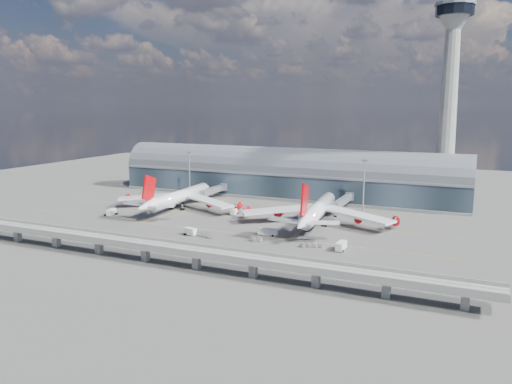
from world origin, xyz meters
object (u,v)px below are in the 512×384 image
at_px(control_tower, 448,105).
at_px(floodlight_mast_right, 364,184).
at_px(service_truck_3, 341,246).
at_px(service_truck_4, 234,212).
at_px(cargo_train_0, 204,235).
at_px(service_truck_1, 190,232).
at_px(airliner_left, 178,197).
at_px(airliner_right, 317,211).
at_px(service_truck_2, 268,232).
at_px(service_truck_0, 111,212).
at_px(cargo_train_1, 312,245).
at_px(floodlight_mast_left, 189,172).
at_px(cargo_train_2, 256,239).
at_px(service_truck_5, 177,201).

bearing_deg(control_tower, floodlight_mast_right, -141.34).
bearing_deg(service_truck_3, service_truck_4, 151.36).
distance_m(service_truck_3, cargo_train_0, 54.77).
xyz_separation_m(service_truck_1, cargo_train_0, (6.43, -0.10, -0.72)).
height_order(airliner_left, airliner_right, airliner_right).
bearing_deg(floodlight_mast_right, service_truck_2, -111.61).
distance_m(service_truck_1, cargo_train_0, 6.47).
distance_m(service_truck_0, service_truck_1, 56.11).
relative_size(control_tower, airliner_right, 1.41).
relative_size(service_truck_1, cargo_train_1, 0.62).
bearing_deg(service_truck_2, floodlight_mast_left, 47.03).
distance_m(service_truck_3, cargo_train_2, 33.04).
height_order(floodlight_mast_left, service_truck_5, floodlight_mast_left).
height_order(airliner_right, service_truck_4, airliner_right).
distance_m(floodlight_mast_left, cargo_train_1, 120.77).
bearing_deg(service_truck_3, floodlight_mast_left, 148.80).
distance_m(service_truck_1, service_truck_4, 41.18).
bearing_deg(service_truck_0, service_truck_3, -24.00).
xyz_separation_m(control_tower, service_truck_1, (-88.67, -103.14, -50.13)).
xyz_separation_m(floodlight_mast_left, cargo_train_2, (74.37, -72.59, -12.79)).
height_order(service_truck_1, service_truck_4, service_truck_1).
bearing_deg(service_truck_0, service_truck_2, -20.69).
relative_size(service_truck_4, cargo_train_2, 1.00).
bearing_deg(service_truck_1, service_truck_2, -54.83).
bearing_deg(airliner_left, cargo_train_2, -36.11).
bearing_deg(service_truck_3, service_truck_0, 176.34).
bearing_deg(cargo_train_2, service_truck_4, 52.42).
xyz_separation_m(service_truck_0, service_truck_1, (53.76, -16.06, 0.01)).
relative_size(airliner_right, service_truck_5, 10.89).
bearing_deg(floodlight_mast_left, cargo_train_0, -54.96).
bearing_deg(cargo_train_0, service_truck_3, -103.32).
bearing_deg(cargo_train_0, cargo_train_1, -102.89).
height_order(service_truck_1, service_truck_5, service_truck_5).
distance_m(service_truck_0, cargo_train_1, 104.61).
distance_m(service_truck_5, cargo_train_2, 84.22).
bearing_deg(floodlight_mast_right, cargo_train_2, -109.45).
bearing_deg(service_truck_0, service_truck_5, 51.19).
xyz_separation_m(control_tower, airliner_left, (-120.85, -62.16, -45.49)).
bearing_deg(service_truck_5, service_truck_2, -72.14).
distance_m(airliner_right, service_truck_5, 82.85).
height_order(floodlight_mast_right, service_truck_1, floodlight_mast_right).
relative_size(service_truck_3, cargo_train_1, 0.75).
bearing_deg(floodlight_mast_left, airliner_right, -22.79).
relative_size(floodlight_mast_left, service_truck_5, 3.82).
relative_size(floodlight_mast_right, cargo_train_0, 2.83).
height_order(airliner_left, service_truck_3, airliner_left).
bearing_deg(cargo_train_2, service_truck_2, 11.37).
bearing_deg(floodlight_mast_left, service_truck_2, -39.95).
bearing_deg(service_truck_0, cargo_train_2, -27.42).
xyz_separation_m(floodlight_mast_right, service_truck_4, (-54.54, -33.96, -12.22)).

